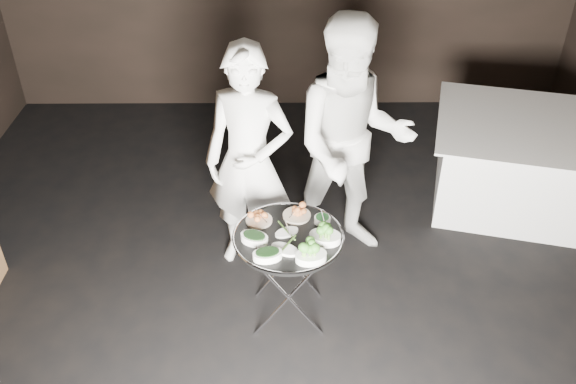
{
  "coord_description": "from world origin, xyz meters",
  "views": [
    {
      "loc": [
        -0.05,
        -2.81,
        3.18
      ],
      "look_at": [
        -0.03,
        0.36,
        0.95
      ],
      "focal_mm": 38.0,
      "sensor_mm": 36.0,
      "label": 1
    }
  ],
  "objects_px": {
    "serving_tray": "(288,237)",
    "waiter_left": "(249,163)",
    "dining_table": "(511,161)",
    "waiter_right": "(351,143)",
    "tray_stand": "(288,273)"
  },
  "relations": [
    {
      "from": "tray_stand",
      "to": "waiter_left",
      "type": "relative_size",
      "value": 0.4
    },
    {
      "from": "serving_tray",
      "to": "waiter_left",
      "type": "height_order",
      "value": "waiter_left"
    },
    {
      "from": "dining_table",
      "to": "waiter_left",
      "type": "bearing_deg",
      "value": -160.5
    },
    {
      "from": "dining_table",
      "to": "tray_stand",
      "type": "bearing_deg",
      "value": -144.04
    },
    {
      "from": "tray_stand",
      "to": "serving_tray",
      "type": "xyz_separation_m",
      "value": [
        0.0,
        -0.0,
        0.31
      ]
    },
    {
      "from": "tray_stand",
      "to": "waiter_right",
      "type": "height_order",
      "value": "waiter_right"
    },
    {
      "from": "tray_stand",
      "to": "waiter_right",
      "type": "distance_m",
      "value": 1.05
    },
    {
      "from": "waiter_right",
      "to": "serving_tray",
      "type": "bearing_deg",
      "value": -123.76
    },
    {
      "from": "waiter_right",
      "to": "dining_table",
      "type": "xyz_separation_m",
      "value": [
        1.47,
        0.64,
        -0.56
      ]
    },
    {
      "from": "serving_tray",
      "to": "dining_table",
      "type": "distance_m",
      "value": 2.41
    },
    {
      "from": "serving_tray",
      "to": "dining_table",
      "type": "height_order",
      "value": "dining_table"
    },
    {
      "from": "waiter_right",
      "to": "dining_table",
      "type": "height_order",
      "value": "waiter_right"
    },
    {
      "from": "waiter_left",
      "to": "dining_table",
      "type": "bearing_deg",
      "value": 32.92
    },
    {
      "from": "waiter_right",
      "to": "dining_table",
      "type": "relative_size",
      "value": 1.43
    },
    {
      "from": "tray_stand",
      "to": "serving_tray",
      "type": "height_order",
      "value": "serving_tray"
    }
  ]
}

